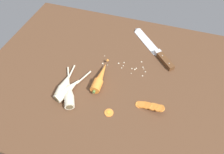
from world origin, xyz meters
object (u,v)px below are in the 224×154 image
whole_carrot (100,78)px  carrot_slice_stack (150,106)px  parsnip_front (64,85)px  carrot_slice_stray_near (109,112)px  parsnip_mid_left (69,92)px  parsnip_mid_right (68,89)px  chefs_knife (151,46)px

whole_carrot → carrot_slice_stack: size_ratio=1.73×
parsnip_front → carrot_slice_stray_near: 22.90cm
whole_carrot → parsnip_front: (-13.21, -8.29, -0.12)cm
parsnip_front → carrot_slice_stray_near: size_ratio=5.18×
parsnip_mid_left → parsnip_mid_right: bearing=124.1°
carrot_slice_stack → carrot_slice_stray_near: (-14.72, -7.11, -1.09)cm
chefs_knife → carrot_slice_stray_near: chefs_knife is taller
parsnip_mid_right → parsnip_front: bearing=149.0°
whole_carrot → carrot_slice_stack: bearing=-16.9°
whole_carrot → carrot_slice_stray_near: size_ratio=5.61×
chefs_knife → parsnip_front: parsnip_front is taller
parsnip_mid_right → carrot_slice_stack: (34.12, 2.73, -0.53)cm
parsnip_mid_right → carrot_slice_stray_near: bearing=-12.7°
chefs_knife → carrot_slice_stack: size_ratio=2.40×
chefs_knife → carrot_slice_stack: (6.18, -36.08, 0.80)cm
chefs_knife → parsnip_mid_right: bearing=-125.8°
whole_carrot → carrot_slice_stack: 24.64cm
parsnip_mid_left → whole_carrot: bearing=49.6°
parsnip_front → carrot_slice_stray_near: (22.05, -5.97, -1.62)cm
carrot_slice_stack → parsnip_front: bearing=-178.2°
parsnip_front → carrot_slice_stack: parsnip_front is taller
parsnip_front → parsnip_mid_left: size_ratio=0.89×
parsnip_front → carrot_slice_stack: bearing=1.8°
chefs_knife → parsnip_mid_right: (-27.94, -38.80, 1.33)cm
parsnip_mid_right → carrot_slice_stray_near: parsnip_mid_right is taller
chefs_knife → parsnip_mid_left: parsnip_mid_left is taller
chefs_knife → carrot_slice_stray_near: (-8.54, -43.18, -0.29)cm
parsnip_mid_left → parsnip_front: bearing=140.3°
parsnip_mid_left → carrot_slice_stack: bearing=7.1°
parsnip_mid_left → parsnip_mid_right: size_ratio=1.05×
parsnip_mid_right → carrot_slice_stack: parsnip_mid_right is taller
whole_carrot → parsnip_mid_left: (-9.61, -11.28, -0.12)cm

